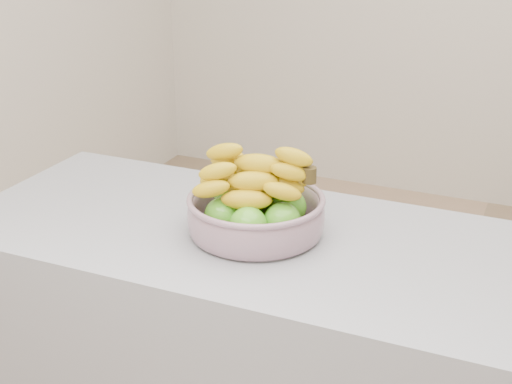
# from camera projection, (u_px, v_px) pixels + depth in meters

# --- Properties ---
(fruit_bowl) EXTENTS (0.31, 0.31, 0.19)m
(fruit_bowl) POSITION_uv_depth(u_px,v_px,m) (256.00, 209.00, 1.58)
(fruit_bowl) COLOR #97A1B5
(fruit_bowl) RESTS_ON counter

